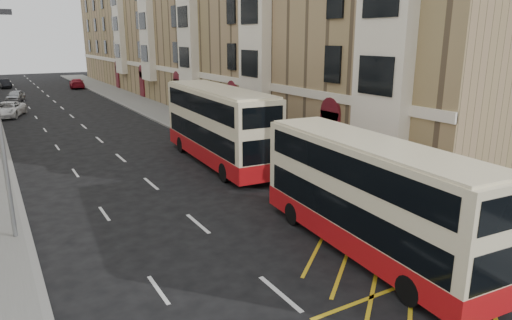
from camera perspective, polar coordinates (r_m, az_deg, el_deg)
pavement_right at (r=39.36m, az=-8.15°, el=4.45°), size 4.00×120.00×0.15m
kerb_right at (r=38.66m, az=-10.89°, el=4.14°), size 0.25×120.00×0.15m
kerb_left at (r=36.56m, az=-28.86°, el=1.89°), size 0.25×120.00×0.15m
road_markings at (r=51.78m, az=-22.92°, el=5.87°), size 10.00×110.00×0.01m
terrace_right at (r=55.54m, az=-7.95°, el=15.23°), size 10.75×79.00×15.25m
guard_railing at (r=18.44m, az=16.48°, el=-5.79°), size 0.06×6.56×1.01m
double_decker_front at (r=15.92m, az=13.80°, el=-4.50°), size 3.02×10.07×3.96m
double_decker_rear at (r=26.74m, az=-4.75°, el=4.32°), size 3.21×11.29×4.45m
pedestrian_far at (r=17.45m, az=29.03°, el=-7.51°), size 1.18×0.67×1.89m
white_van at (r=48.90m, az=-28.63°, el=5.56°), size 3.77×5.47×1.39m
car_silver at (r=60.44m, az=-27.87°, el=7.09°), size 2.60×4.09×1.30m
car_dark at (r=77.62m, az=-28.95°, el=8.35°), size 1.86×4.05×1.29m
car_red at (r=72.88m, az=-21.49°, el=8.90°), size 2.50×4.99×1.39m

